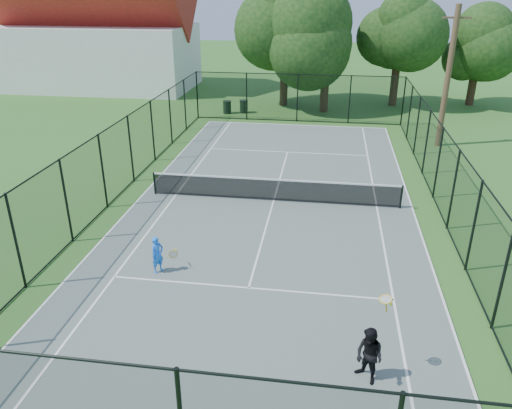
# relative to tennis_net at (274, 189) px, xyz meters

# --- Properties ---
(ground) EXTENTS (120.00, 120.00, 0.00)m
(ground) POSITION_rel_tennis_net_xyz_m (0.00, 0.00, -0.58)
(ground) COLOR #316623
(tennis_court) EXTENTS (11.00, 24.00, 0.06)m
(tennis_court) POSITION_rel_tennis_net_xyz_m (0.00, 0.00, -0.55)
(tennis_court) COLOR slate
(tennis_court) RESTS_ON ground
(tennis_net) EXTENTS (10.08, 0.08, 0.95)m
(tennis_net) POSITION_rel_tennis_net_xyz_m (0.00, 0.00, 0.00)
(tennis_net) COLOR black
(tennis_net) RESTS_ON tennis_court
(fence) EXTENTS (13.10, 26.10, 3.00)m
(fence) POSITION_rel_tennis_net_xyz_m (0.00, 0.00, 0.92)
(fence) COLOR black
(fence) RESTS_ON ground
(tree_near_left) EXTENTS (6.15, 6.15, 8.03)m
(tree_near_left) POSITION_rel_tennis_net_xyz_m (-1.30, 17.62, 4.36)
(tree_near_left) COLOR #332114
(tree_near_left) RESTS_ON ground
(tree_near_mid) EXTENTS (5.66, 5.66, 7.40)m
(tree_near_mid) POSITION_rel_tennis_net_xyz_m (1.64, 15.98, 3.97)
(tree_near_mid) COLOR #332114
(tree_near_mid) RESTS_ON ground
(tree_near_right) EXTENTS (5.43, 5.43, 7.49)m
(tree_near_right) POSITION_rel_tennis_net_xyz_m (6.55, 18.67, 4.18)
(tree_near_right) COLOR #332114
(tree_near_right) RESTS_ON ground
(tree_far_right) EXTENTS (4.70, 4.70, 6.21)m
(tree_far_right) POSITION_rel_tennis_net_xyz_m (12.10, 19.56, 3.27)
(tree_far_right) COLOR #332114
(tree_far_right) RESTS_ON ground
(building) EXTENTS (15.30, 8.15, 11.87)m
(building) POSITION_rel_tennis_net_xyz_m (-17.00, 22.00, 4.35)
(building) COLOR silver
(building) RESTS_ON ground
(trash_bin_left) EXTENTS (0.58, 0.58, 0.86)m
(trash_bin_left) POSITION_rel_tennis_net_xyz_m (-4.84, 14.46, -0.14)
(trash_bin_left) COLOR black
(trash_bin_left) RESTS_ON ground
(trash_bin_right) EXTENTS (0.58, 0.58, 0.87)m
(trash_bin_right) POSITION_rel_tennis_net_xyz_m (-3.75, 14.80, -0.14)
(trash_bin_right) COLOR black
(trash_bin_right) RESTS_ON ground
(utility_pole) EXTENTS (1.40, 0.30, 7.23)m
(utility_pole) POSITION_rel_tennis_net_xyz_m (8.02, 9.00, 3.10)
(utility_pole) COLOR #4C3823
(utility_pole) RESTS_ON ground
(player_blue) EXTENTS (0.82, 0.51, 1.17)m
(player_blue) POSITION_rel_tennis_net_xyz_m (-2.88, -5.89, 0.07)
(player_blue) COLOR #1C71F5
(player_blue) RESTS_ON tennis_court
(player_black) EXTENTS (0.84, 0.91, 2.02)m
(player_black) POSITION_rel_tennis_net_xyz_m (3.19, -9.64, 0.17)
(player_black) COLOR black
(player_black) RESTS_ON tennis_court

